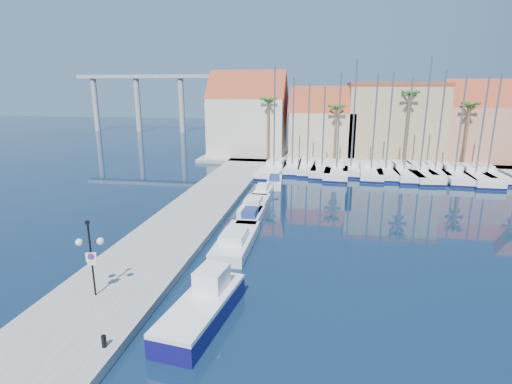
% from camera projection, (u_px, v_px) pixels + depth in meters
% --- Properties ---
extents(ground, '(260.00, 260.00, 0.00)m').
position_uv_depth(ground, '(272.00, 313.00, 20.44)').
color(ground, '#081731').
rests_on(ground, ground).
extents(quay_west, '(6.00, 77.00, 0.50)m').
position_uv_depth(quay_west, '(189.00, 218.00, 34.70)').
color(quay_west, gray).
rests_on(quay_west, ground).
extents(shore_north, '(54.00, 16.00, 0.50)m').
position_uv_depth(shore_north, '(371.00, 158.00, 64.57)').
color(shore_north, gray).
rests_on(shore_north, ground).
extents(lamp_post, '(1.37, 0.70, 4.19)m').
position_uv_depth(lamp_post, '(90.00, 247.00, 20.56)').
color(lamp_post, black).
rests_on(lamp_post, quay_west).
extents(bollard, '(0.22, 0.22, 0.54)m').
position_uv_depth(bollard, '(104.00, 341.00, 16.94)').
color(bollard, black).
rests_on(bollard, quay_west).
extents(fishing_boat, '(3.08, 6.79, 2.29)m').
position_uv_depth(fishing_boat, '(203.00, 306.00, 19.66)').
color(fishing_boat, '#120E54').
rests_on(fishing_boat, ground).
extents(motorboat_west_0, '(2.36, 7.27, 1.40)m').
position_uv_depth(motorboat_west_0, '(236.00, 241.00, 28.81)').
color(motorboat_west_0, white).
rests_on(motorboat_west_0, ground).
extents(motorboat_west_1, '(1.68, 5.22, 1.40)m').
position_uv_depth(motorboat_west_1, '(251.00, 218.00, 33.92)').
color(motorboat_west_1, white).
rests_on(motorboat_west_1, ground).
extents(motorboat_west_2, '(2.19, 6.42, 1.40)m').
position_uv_depth(motorboat_west_2, '(255.00, 205.00, 37.49)').
color(motorboat_west_2, white).
rests_on(motorboat_west_2, ground).
extents(motorboat_west_3, '(1.70, 5.04, 1.40)m').
position_uv_depth(motorboat_west_3, '(263.00, 192.00, 42.45)').
color(motorboat_west_3, white).
rests_on(motorboat_west_3, ground).
extents(motorboat_west_4, '(2.04, 5.24, 1.40)m').
position_uv_depth(motorboat_west_4, '(274.00, 182.00, 46.88)').
color(motorboat_west_4, white).
rests_on(motorboat_west_4, ground).
extents(sailboat_0, '(3.92, 11.84, 13.90)m').
position_uv_depth(sailboat_0, '(275.00, 168.00, 54.51)').
color(sailboat_0, white).
rests_on(sailboat_0, ground).
extents(sailboat_1, '(2.40, 8.70, 12.58)m').
position_uv_depth(sailboat_1, '(292.00, 166.00, 55.69)').
color(sailboat_1, white).
rests_on(sailboat_1, ground).
extents(sailboat_2, '(2.66, 9.39, 11.89)m').
position_uv_depth(sailboat_2, '(307.00, 167.00, 55.25)').
color(sailboat_2, white).
rests_on(sailboat_2, ground).
extents(sailboat_3, '(3.31, 10.21, 11.40)m').
position_uv_depth(sailboat_3, '(322.00, 169.00, 54.14)').
color(sailboat_3, white).
rests_on(sailboat_3, ground).
extents(sailboat_4, '(3.71, 11.61, 13.07)m').
position_uv_depth(sailboat_4, '(337.00, 170.00, 53.37)').
color(sailboat_4, white).
rests_on(sailboat_4, ground).
extents(sailboat_5, '(2.54, 8.38, 14.68)m').
position_uv_depth(sailboat_5, '(351.00, 168.00, 54.24)').
color(sailboat_5, white).
rests_on(sailboat_5, ground).
extents(sailboat_6, '(3.61, 10.81, 12.95)m').
position_uv_depth(sailboat_6, '(371.00, 171.00, 52.82)').
color(sailboat_6, white).
rests_on(sailboat_6, ground).
extents(sailboat_7, '(2.93, 10.10, 13.10)m').
position_uv_depth(sailboat_7, '(385.00, 170.00, 52.89)').
color(sailboat_7, white).
rests_on(sailboat_7, ground).
extents(sailboat_8, '(3.44, 11.69, 12.44)m').
position_uv_depth(sailboat_8, '(403.00, 171.00, 52.53)').
color(sailboat_8, white).
rests_on(sailboat_8, ground).
extents(sailboat_9, '(4.02, 11.92, 14.83)m').
position_uv_depth(sailboat_9, '(418.00, 172.00, 51.86)').
color(sailboat_9, white).
rests_on(sailboat_9, ground).
extents(sailboat_10, '(2.81, 9.33, 13.28)m').
position_uv_depth(sailboat_10, '(434.00, 171.00, 52.49)').
color(sailboat_10, white).
rests_on(sailboat_10, ground).
extents(sailboat_11, '(3.68, 11.33, 12.65)m').
position_uv_depth(sailboat_11, '(453.00, 174.00, 50.96)').
color(sailboat_11, white).
rests_on(sailboat_11, ground).
extents(sailboat_12, '(3.23, 12.01, 12.65)m').
position_uv_depth(sailboat_12, '(473.00, 175.00, 50.36)').
color(sailboat_12, white).
rests_on(sailboat_12, ground).
extents(sailboat_13, '(2.62, 9.65, 12.83)m').
position_uv_depth(sailboat_13, '(485.00, 173.00, 51.09)').
color(sailboat_13, white).
rests_on(sailboat_13, ground).
extents(building_0, '(12.30, 9.00, 13.50)m').
position_uv_depth(building_0, '(248.00, 117.00, 65.24)').
color(building_0, beige).
rests_on(building_0, shore_north).
extents(building_1, '(10.30, 8.00, 11.00)m').
position_uv_depth(building_1, '(322.00, 126.00, 63.62)').
color(building_1, '#C8B38D').
rests_on(building_1, shore_north).
extents(building_2, '(14.20, 10.20, 11.50)m').
position_uv_depth(building_2, '(393.00, 120.00, 62.57)').
color(building_2, tan).
rests_on(building_2, shore_north).
extents(building_3, '(10.30, 8.00, 12.00)m').
position_uv_depth(building_3, '(477.00, 125.00, 59.79)').
color(building_3, tan).
rests_on(building_3, shore_north).
extents(palm_0, '(2.60, 2.60, 10.15)m').
position_uv_depth(palm_0, '(268.00, 103.00, 59.18)').
color(palm_0, brown).
rests_on(palm_0, shore_north).
extents(palm_1, '(2.60, 2.60, 9.15)m').
position_uv_depth(palm_1, '(337.00, 110.00, 57.81)').
color(palm_1, brown).
rests_on(palm_1, shore_north).
extents(palm_2, '(2.60, 2.60, 11.15)m').
position_uv_depth(palm_2, '(410.00, 97.00, 55.73)').
color(palm_2, brown).
rests_on(palm_2, shore_north).
extents(palm_3, '(2.60, 2.60, 9.65)m').
position_uv_depth(palm_3, '(470.00, 107.00, 54.81)').
color(palm_3, brown).
rests_on(palm_3, shore_north).
extents(viaduct, '(48.00, 2.20, 14.45)m').
position_uv_depth(viaduct, '(162.00, 92.00, 102.35)').
color(viaduct, '#9E9E99').
rests_on(viaduct, ground).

